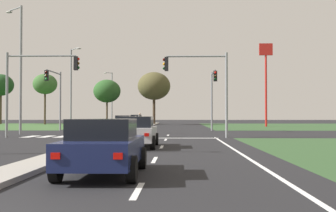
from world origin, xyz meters
name	(u,v)px	position (x,y,z in m)	size (l,w,h in m)	color
ground_plane	(128,134)	(0.00, 30.00, 0.00)	(200.00, 200.00, 0.00)	black
grass_verge_far_right	(330,126)	(25.50, 54.50, 0.00)	(35.00, 35.00, 0.01)	#2D4C28
median_island_near	(69,153)	(0.00, 11.00, 0.07)	(1.20, 22.00, 0.14)	gray
median_island_far	(149,125)	(0.00, 55.00, 0.07)	(1.20, 36.00, 0.14)	#ADA89E
lane_dash_near	(138,191)	(3.50, 3.08, 0.01)	(0.14, 2.00, 0.01)	silver
lane_dash_second	(155,160)	(3.50, 9.08, 0.01)	(0.14, 2.00, 0.01)	silver
lane_dash_third	(162,147)	(3.50, 15.08, 0.01)	(0.14, 2.00, 0.01)	silver
lane_dash_fourth	(166,140)	(3.50, 21.08, 0.01)	(0.14, 2.00, 0.01)	silver
lane_dash_fifth	(168,135)	(3.50, 27.08, 0.01)	(0.14, 2.00, 0.01)	silver
edge_line_right	(239,153)	(6.85, 12.00, 0.01)	(0.14, 24.00, 0.01)	silver
stop_bar_near	(171,138)	(3.80, 23.00, 0.01)	(6.40, 0.50, 0.01)	silver
crosswalk_bar_near	(31,137)	(-6.40, 24.80, 0.01)	(0.70, 2.80, 0.01)	silver
crosswalk_bar_second	(47,137)	(-5.25, 24.80, 0.01)	(0.70, 2.80, 0.01)	silver
crosswalk_bar_third	(62,137)	(-4.10, 24.80, 0.01)	(0.70, 2.80, 0.01)	silver
crosswalk_bar_fourth	(78,137)	(-2.95, 24.80, 0.01)	(0.70, 2.80, 0.01)	silver
crosswalk_bar_fifth	(94,137)	(-1.80, 24.80, 0.01)	(0.70, 2.80, 0.01)	silver
crosswalk_bar_sixth	(110,137)	(-0.65, 24.80, 0.01)	(0.70, 2.80, 0.01)	silver
crosswalk_bar_seventh	(126,137)	(0.50, 24.80, 0.01)	(0.70, 2.80, 0.01)	silver
crosswalk_bar_eighth	(142,137)	(1.65, 24.80, 0.01)	(0.70, 2.80, 0.01)	silver
car_teal_second	(130,121)	(-2.22, 50.33, 0.77)	(2.03, 4.55, 1.49)	#19565B
car_silver_third	(137,131)	(2.29, 14.84, 0.77)	(1.96, 4.50, 1.50)	#B7B7BC
car_navy_fourth	(104,146)	(2.39, 5.33, 0.75)	(1.98, 4.17, 1.47)	#161E47
car_grey_fifth	(136,120)	(-2.35, 60.30, 0.82)	(1.98, 4.36, 1.60)	slate
car_white_sixth	(123,122)	(-2.39, 45.09, 0.77)	(2.09, 4.58, 1.51)	silver
traffic_signal_far_left	(55,89)	(-7.60, 34.93, 4.06)	(0.32, 4.77, 5.90)	gray
traffic_signal_near_right	(204,79)	(6.04, 23.40, 4.00)	(4.46, 0.32, 5.85)	gray
traffic_signal_far_right	(213,90)	(7.60, 34.99, 4.00)	(0.32, 4.58, 5.83)	gray
traffic_signal_near_left	(33,79)	(-5.77, 23.40, 4.09)	(5.16, 0.32, 5.92)	gray
street_lamp_second	(20,63)	(-8.59, 28.31, 5.78)	(1.90, 1.57, 10.44)	gray
street_lamp_third	(72,84)	(-8.32, 43.91, 5.25)	(1.73, 2.04, 9.37)	gray
street_lamp_fourth	(111,95)	(-8.54, 74.58, 5.35)	(1.40, 1.64, 9.65)	gray
pedestrian_at_median	(140,119)	(0.26, 38.20, 1.14)	(0.34, 0.34, 1.65)	#9E8966
fastfood_pole_sign	(266,66)	(16.11, 51.99, 8.24)	(1.80, 0.40, 11.27)	red
treeline_near	(1,85)	(-26.73, 67.25, 6.75)	(4.44, 4.44, 8.68)	#423323
treeline_second	(45,84)	(-18.01, 64.36, 6.69)	(3.99, 3.99, 8.43)	#423323
treeline_third	(107,91)	(-7.69, 64.70, 5.54)	(4.51, 4.51, 7.47)	#423323
treeline_fourth	(154,86)	(0.31, 62.39, 6.21)	(5.26, 5.26, 8.47)	#423323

